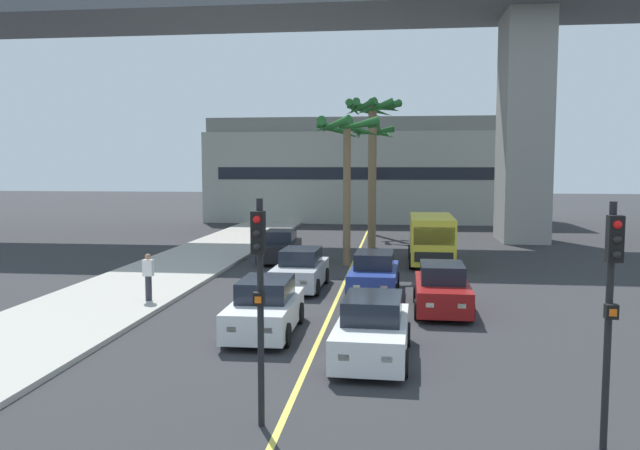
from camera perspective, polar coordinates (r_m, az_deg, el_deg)
The scene contains 17 objects.
sidewalk_left at distance 22.33m, azimuth -20.35°, elevation -7.18°, with size 4.80×80.00×0.15m, color #ADA89E.
lane_stripe_center at distance 27.86m, azimuth 2.46°, elevation -4.56°, with size 0.14×56.00×0.01m, color #DBCC4C.
bridge_overpass at distance 42.97m, azimuth 5.40°, elevation 18.78°, with size 80.88×8.00×18.41m.
pier_building_backdrop at distance 55.88m, azimuth 4.72°, elevation 4.82°, with size 28.11×8.04×8.74m.
car_queue_front at distance 31.95m, azimuth -3.59°, elevation -1.99°, with size 1.93×4.15×1.56m.
car_queue_second at distance 21.51m, azimuth 10.82°, elevation -5.66°, with size 1.88×4.12×1.56m.
car_queue_third at distance 18.43m, azimuth -4.92°, elevation -7.43°, with size 1.87×4.12×1.56m.
car_queue_fourth at distance 24.91m, azimuth -1.75°, elevation -4.06°, with size 1.91×4.14×1.56m.
car_queue_fifth at distance 24.02m, azimuth 4.84°, elevation -4.43°, with size 1.92×4.15×1.56m.
car_queue_sixth at distance 16.07m, azimuth 4.69°, elevation -9.33°, with size 1.95×4.16×1.56m.
delivery_van at distance 31.31m, azimuth 9.90°, elevation -1.17°, with size 2.19×5.26×2.36m.
traffic_light_median_near at distance 11.56m, azimuth -5.42°, elevation -5.01°, with size 0.24×0.37×4.20m.
traffic_light_right_far_corner at distance 11.56m, azimuth 24.53°, elevation -5.46°, with size 0.24×0.37×4.20m.
palm_tree_near_median at distance 30.47m, azimuth 2.39°, elevation 7.31°, with size 3.40×3.52×7.14m.
palm_tree_mid_median at distance 37.31m, azimuth 4.66°, elevation 8.43°, with size 3.41×3.44×8.65m.
palm_tree_far_median at distance 44.17m, azimuth 4.79°, elevation 6.70°, with size 3.13×3.24×7.54m.
pedestrian_near_crosswalk at distance 22.80m, azimuth -15.07°, elevation -4.42°, with size 0.34×0.22×1.62m.
Camera 1 is at (2.08, -3.36, 4.78)m, focal length 35.88 mm.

